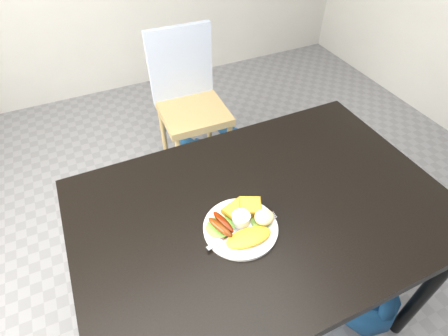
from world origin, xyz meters
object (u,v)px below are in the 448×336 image
Objects in this scene: dining_table at (264,210)px; person at (275,90)px; dining_chair at (194,112)px; plate at (241,228)px.

person is at bearing 56.79° from dining_table.
dining_chair is 1.11m from plate.
plate reaches higher than dining_table.
dining_chair is at bearing -78.94° from person.
dining_table is at bearing 48.42° from person.
person reaches higher than plate.
person reaches higher than dining_chair.
dining_chair is (0.12, 0.99, -0.28)m from dining_table.
person is (0.30, 0.46, 0.11)m from dining_table.
dining_table is at bearing -95.00° from dining_chair.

